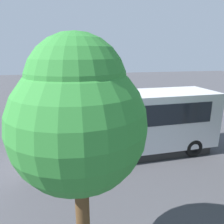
# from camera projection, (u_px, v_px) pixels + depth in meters

# --- Properties ---
(ground_plane) EXTENTS (80.00, 80.00, 0.00)m
(ground_plane) POSITION_uv_depth(u_px,v_px,m) (123.00, 124.00, 15.69)
(ground_plane) COLOR #424247
(tour_bus) EXTENTS (9.35, 2.84, 3.25)m
(tour_bus) POSITION_uv_depth(u_px,v_px,m) (126.00, 124.00, 10.73)
(tour_bus) COLOR silver
(tour_bus) RESTS_ON ground_plane
(spectator_far_left) EXTENTS (0.57, 0.32, 1.73)m
(spectator_far_left) POSITION_uv_depth(u_px,v_px,m) (134.00, 119.00, 13.60)
(spectator_far_left) COLOR black
(spectator_far_left) RESTS_ON ground_plane
(spectator_left) EXTENTS (0.57, 0.39, 1.71)m
(spectator_left) POSITION_uv_depth(u_px,v_px,m) (120.00, 119.00, 13.60)
(spectator_left) COLOR black
(spectator_left) RESTS_ON ground_plane
(spectator_centre) EXTENTS (0.57, 0.38, 1.80)m
(spectator_centre) POSITION_uv_depth(u_px,v_px,m) (108.00, 120.00, 13.30)
(spectator_centre) COLOR #473823
(spectator_centre) RESTS_ON ground_plane
(spectator_right) EXTENTS (0.58, 0.37, 1.76)m
(spectator_right) POSITION_uv_depth(u_px,v_px,m) (92.00, 122.00, 13.05)
(spectator_right) COLOR #473823
(spectator_right) RESTS_ON ground_plane
(parked_motorcycle_silver) EXTENTS (2.05, 0.58, 0.99)m
(parked_motorcycle_silver) POSITION_uv_depth(u_px,v_px,m) (157.00, 127.00, 13.75)
(parked_motorcycle_silver) COLOR black
(parked_motorcycle_silver) RESTS_ON ground_plane
(parked_motorcycle_dark) EXTENTS (2.05, 0.58, 0.99)m
(parked_motorcycle_dark) POSITION_uv_depth(u_px,v_px,m) (93.00, 134.00, 12.61)
(parked_motorcycle_dark) COLOR black
(parked_motorcycle_dark) RESTS_ON ground_plane
(stunt_motorcycle) EXTENTS (1.84, 0.62, 1.94)m
(stunt_motorcycle) POSITION_uv_depth(u_px,v_px,m) (110.00, 105.00, 17.00)
(stunt_motorcycle) COLOR black
(stunt_motorcycle) RESTS_ON ground_plane
(traffic_cone) EXTENTS (0.34, 0.34, 0.63)m
(traffic_cone) POSITION_uv_depth(u_px,v_px,m) (123.00, 113.00, 17.70)
(traffic_cone) COLOR orange
(traffic_cone) RESTS_ON ground_plane
(tree_centre) EXTENTS (2.77, 2.77, 5.57)m
(tree_centre) POSITION_uv_depth(u_px,v_px,m) (78.00, 117.00, 4.18)
(tree_centre) COLOR #51381E
(tree_centre) RESTS_ON ground_plane
(bay_line_a) EXTENTS (0.15, 3.95, 0.01)m
(bay_line_a) POSITION_uv_depth(u_px,v_px,m) (143.00, 120.00, 16.64)
(bay_line_a) COLOR white
(bay_line_a) RESTS_ON ground_plane
(bay_line_b) EXTENTS (0.16, 4.53, 0.01)m
(bay_line_b) POSITION_uv_depth(u_px,v_px,m) (111.00, 122.00, 16.12)
(bay_line_b) COLOR white
(bay_line_b) RESTS_ON ground_plane
(bay_line_c) EXTENTS (0.15, 3.88, 0.01)m
(bay_line_c) POSITION_uv_depth(u_px,v_px,m) (77.00, 125.00, 15.59)
(bay_line_c) COLOR white
(bay_line_c) RESTS_ON ground_plane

